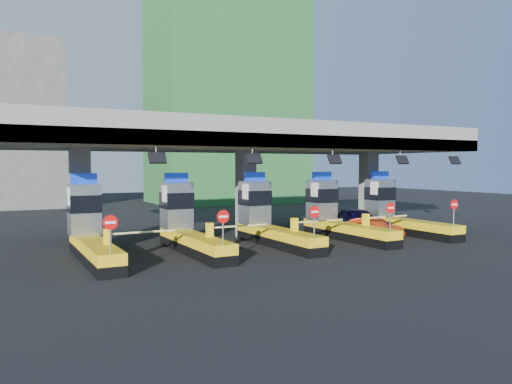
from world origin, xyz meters
name	(u,v)px	position (x,y,z in m)	size (l,w,h in m)	color
ground	(269,244)	(0.00, 0.00, 0.00)	(120.00, 120.00, 0.00)	black
toll_canopy	(247,140)	(0.00, 2.87, 6.13)	(28.00, 12.09, 7.00)	slate
toll_lane_far_left	(90,230)	(-10.00, 0.28, 1.40)	(4.43, 8.00, 4.16)	black
toll_lane_left	(186,224)	(-5.00, 0.28, 1.40)	(4.43, 8.00, 4.16)	black
toll_lane_center	(267,219)	(0.00, 0.28, 1.40)	(4.43, 8.00, 4.16)	black
toll_lane_right	(336,216)	(5.00, 0.28, 1.40)	(4.43, 8.00, 4.16)	black
toll_lane_far_right	(395,212)	(10.00, 0.28, 1.40)	(4.43, 8.00, 4.16)	black
bg_building_scaffold	(227,90)	(12.00, 32.00, 14.00)	(18.00, 12.00, 28.00)	#1E5926
van	(358,221)	(7.43, 1.05, 0.86)	(2.04, 5.07, 1.73)	black
red_car	(373,228)	(7.06, -0.92, 0.63)	(1.33, 3.80, 1.25)	#AF300D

